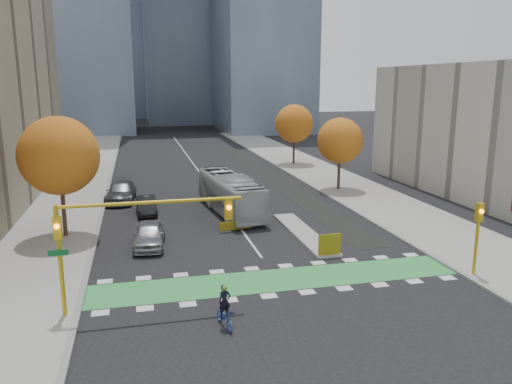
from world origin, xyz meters
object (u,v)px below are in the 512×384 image
tree_east_far (294,124)px  tree_west (59,156)px  traffic_signal_west (119,228)px  tree_east_near (340,141)px  bus (230,194)px  parked_car_b (146,205)px  traffic_signal_east (478,228)px  cyclist (225,313)px  parked_car_c (121,192)px  hazard_board (330,244)px  parked_car_a (149,235)px

tree_east_far → tree_west: bearing=-133.3°
tree_west → traffic_signal_west: bearing=-72.0°
tree_east_near → bus: size_ratio=0.63×
parked_car_b → tree_west: bearing=-139.0°
tree_west → bus: (12.16, 4.09, -4.06)m
tree_west → traffic_signal_east: tree_west is taller
tree_east_far → bus: tree_east_far is taller
cyclist → parked_car_b: 20.39m
cyclist → parked_car_c: (-4.93, 25.19, 0.21)m
hazard_board → traffic_signal_west: traffic_signal_west is taller
parked_car_b → parked_car_a: bearing=-92.1°
tree_east_far → tree_east_near: bearing=-91.8°
parked_car_b → cyclist: bearing=-84.2°
traffic_signal_west → parked_car_a: traffic_signal_west is taller
tree_east_far → bus: bearing=-119.4°
parked_car_c → parked_car_a: bearing=-76.0°
hazard_board → cyclist: cyclist is taller
hazard_board → parked_car_c: 21.93m
tree_east_far → cyclist: tree_east_far is taller
traffic_signal_west → parked_car_a: 9.93m
cyclist → tree_east_near: bearing=45.1°
parked_car_c → tree_east_far: bearing=42.1°
tree_west → cyclist: 17.89m
tree_east_near → traffic_signal_west: (-19.93, -22.51, -0.83)m
traffic_signal_west → cyclist: 6.00m
bus → parked_car_c: bearing=138.7°
hazard_board → tree_east_far: bearing=75.9°
tree_east_near → bus: tree_east_near is taller
tree_west → parked_car_c: (3.41, 10.16, -4.77)m
traffic_signal_east → tree_east_near: bearing=86.2°
tree_east_near → parked_car_a: size_ratio=1.50×
bus → tree_west: bearing=-168.0°
cyclist → parked_car_a: bearing=90.7°
tree_west → bus: bearing=18.6°
parked_car_c → tree_west: bearing=-103.4°
hazard_board → cyclist: bearing=-136.7°
traffic_signal_east → parked_car_c: bearing=130.1°
parked_car_a → parked_car_c: (-2.09, 13.39, 0.05)m
tree_west → parked_car_a: bearing=-30.4°
tree_west → traffic_signal_west: 13.25m
traffic_signal_east → parked_car_a: size_ratio=0.87×
tree_west → parked_car_b: 9.00m
bus → traffic_signal_west: bearing=-122.6°
bus → parked_car_b: bearing=164.4°
traffic_signal_east → tree_west: bearing=150.9°
tree_west → traffic_signal_east: size_ratio=2.01×
tree_west → parked_car_c: bearing=71.5°
bus → parked_car_b: size_ratio=2.63×
parked_car_b → bus: bearing=-11.2°
traffic_signal_east → parked_car_b: (-17.00, 17.66, -2.03)m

